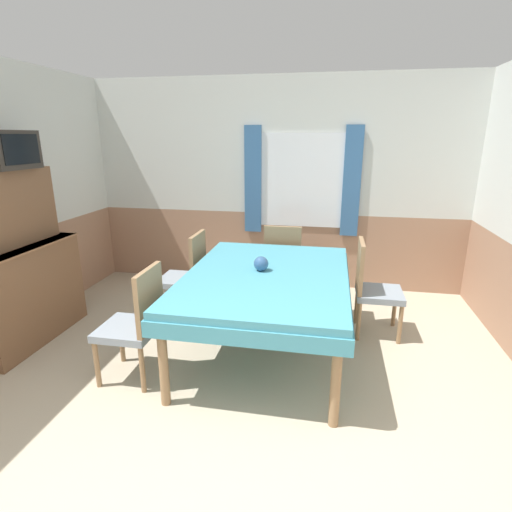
{
  "coord_description": "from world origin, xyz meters",
  "views": [
    {
      "loc": [
        0.71,
        -1.26,
        1.9
      ],
      "look_at": [
        0.1,
        1.95,
        0.91
      ],
      "focal_mm": 28.0,
      "sensor_mm": 36.0,
      "label": 1
    }
  ],
  "objects": [
    {
      "name": "chair_left_near",
      "position": [
        -0.76,
        1.37,
        0.5
      ],
      "size": [
        0.44,
        0.44,
        0.94
      ],
      "rotation": [
        0.0,
        0.0,
        1.57
      ],
      "color": "#93704C",
      "rests_on": "ground_plane"
    },
    {
      "name": "wall_back",
      "position": [
        0.01,
        3.78,
        1.3
      ],
      "size": [
        5.09,
        0.09,
        2.6
      ],
      "color": "silver",
      "rests_on": "ground_plane"
    },
    {
      "name": "tv",
      "position": [
        -2.1,
        1.87,
        1.78
      ],
      "size": [
        0.29,
        0.5,
        0.33
      ],
      "color": "#2D2823",
      "rests_on": "sideboard"
    },
    {
      "name": "chair_right_far",
      "position": [
        1.14,
        2.53,
        0.5
      ],
      "size": [
        0.44,
        0.44,
        0.94
      ],
      "rotation": [
        0.0,
        0.0,
        4.71
      ],
      "color": "#93704C",
      "rests_on": "ground_plane"
    },
    {
      "name": "chair_head_window",
      "position": [
        0.19,
        3.16,
        0.5
      ],
      "size": [
        0.44,
        0.44,
        0.94
      ],
      "color": "#93704C",
      "rests_on": "ground_plane"
    },
    {
      "name": "sideboard",
      "position": [
        -2.12,
        1.77,
        0.68
      ],
      "size": [
        0.46,
        1.2,
        1.62
      ],
      "color": "brown",
      "rests_on": "ground_plane"
    },
    {
      "name": "chair_left_far",
      "position": [
        -0.76,
        2.53,
        0.5
      ],
      "size": [
        0.44,
        0.44,
        0.94
      ],
      "rotation": [
        0.0,
        0.0,
        1.57
      ],
      "color": "#93704C",
      "rests_on": "ground_plane"
    },
    {
      "name": "vase",
      "position": [
        0.13,
        2.01,
        0.83
      ],
      "size": [
        0.13,
        0.13,
        0.13
      ],
      "color": "#335684",
      "rests_on": "dining_table"
    },
    {
      "name": "dining_table",
      "position": [
        0.19,
        1.95,
        0.66
      ],
      "size": [
        1.41,
        1.93,
        0.76
      ],
      "color": "teal",
      "rests_on": "ground_plane"
    }
  ]
}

